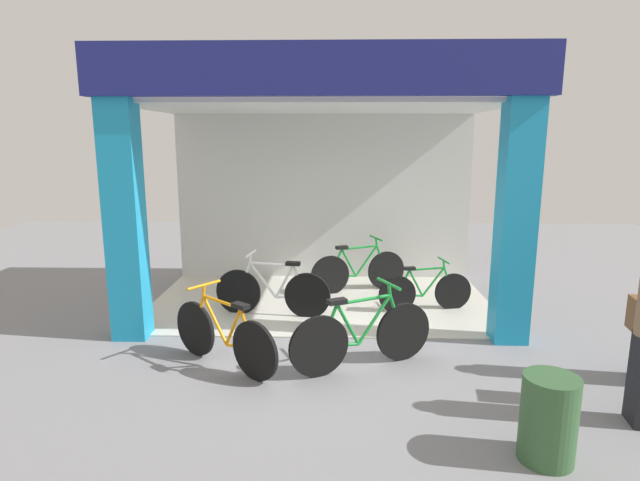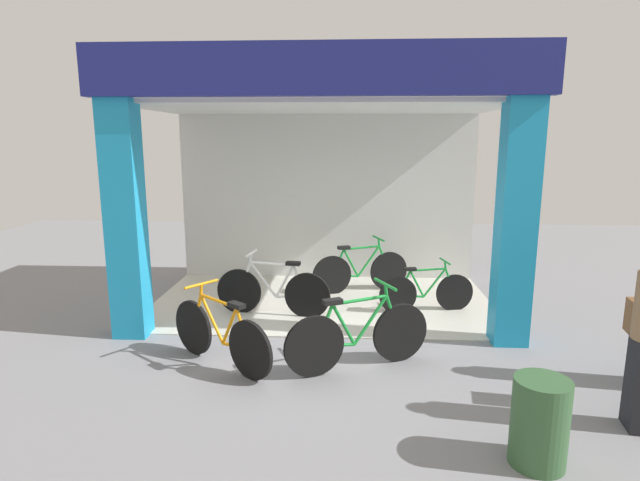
# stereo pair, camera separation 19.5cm
# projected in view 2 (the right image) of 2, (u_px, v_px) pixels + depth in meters

# --- Properties ---
(ground_plane) EXTENTS (18.60, 18.60, 0.00)m
(ground_plane) POSITION_uv_depth(u_px,v_px,m) (317.00, 338.00, 6.66)
(ground_plane) COLOR gray
(ground_plane) RESTS_ON ground
(shop_facade) EXTENTS (5.50, 3.34, 3.64)m
(shop_facade) POSITION_uv_depth(u_px,v_px,m) (323.00, 178.00, 7.84)
(shop_facade) COLOR beige
(shop_facade) RESTS_ON ground
(bicycle_inside_0) EXTENTS (1.70, 0.47, 0.94)m
(bicycle_inside_0) POSITION_uv_depth(u_px,v_px,m) (273.00, 291.00, 7.45)
(bicycle_inside_0) COLOR black
(bicycle_inside_0) RESTS_ON ground
(bicycle_inside_1) EXTENTS (1.42, 0.40, 0.79)m
(bicycle_inside_1) POSITION_uv_depth(u_px,v_px,m) (426.00, 292.00, 7.60)
(bicycle_inside_1) COLOR black
(bicycle_inside_1) RESTS_ON ground
(bicycle_inside_2) EXTENTS (1.60, 0.64, 0.93)m
(bicycle_inside_2) POSITION_uv_depth(u_px,v_px,m) (361.00, 271.00, 8.58)
(bicycle_inside_2) COLOR black
(bicycle_inside_2) RESTS_ON ground
(bicycle_parked_0) EXTENTS (1.36, 1.07, 0.93)m
(bicycle_parked_0) POSITION_uv_depth(u_px,v_px,m) (220.00, 335.00, 5.79)
(bicycle_parked_0) COLOR black
(bicycle_parked_0) RESTS_ON ground
(bicycle_parked_1) EXTENTS (1.62, 0.79, 0.97)m
(bicycle_parked_1) POSITION_uv_depth(u_px,v_px,m) (358.00, 336.00, 5.72)
(bicycle_parked_1) COLOR black
(bicycle_parked_1) RESTS_ON ground
(trash_bin) EXTENTS (0.44, 0.44, 0.72)m
(trash_bin) POSITION_uv_depth(u_px,v_px,m) (540.00, 422.00, 4.03)
(trash_bin) COLOR #335933
(trash_bin) RESTS_ON ground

